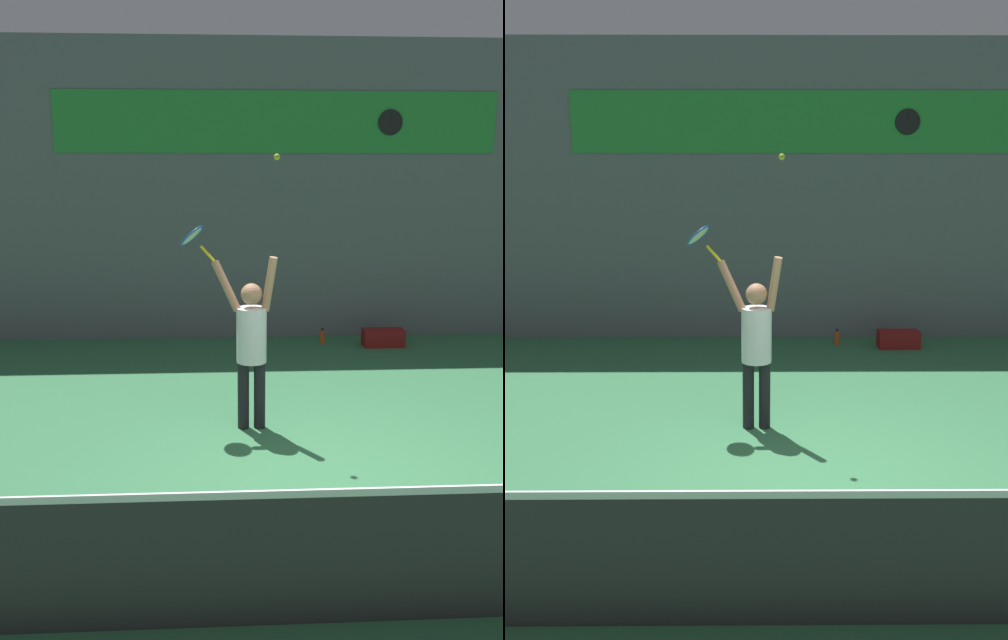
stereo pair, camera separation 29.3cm
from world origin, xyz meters
The scene contains 10 objects.
ground_plane centered at (0.00, 0.00, 0.00)m, with size 18.00×18.00×0.00m, color #387A4C.
back_wall centered at (0.00, 5.64, 2.50)m, with size 18.00×0.10×5.00m.
sponsor_banner centered at (0.00, 5.58, 3.67)m, with size 7.34×0.02×0.99m.
scoreboard_clock centered at (1.88, 5.56, 3.67)m, with size 0.42×0.04×0.42m.
court_net centered at (0.00, -1.68, 0.50)m, with size 8.47×0.07×1.06m.
tennis_player centered at (-0.64, 1.53, 1.04)m, with size 0.75×0.43×1.98m.
tennis_racket centered at (-1.27, 1.82, 2.15)m, with size 0.44×0.39×0.41m.
tennis_ball centered at (-0.38, 1.48, 3.01)m, with size 0.07×0.07×0.07m.
water_bottle centered at (0.75, 5.08, 0.12)m, with size 0.08×0.08×0.27m.
equipment_bag centered at (1.76, 4.89, 0.14)m, with size 0.68×0.33×0.29m.
Camera 1 is at (-0.98, -5.14, 2.85)m, focal length 35.00 mm.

